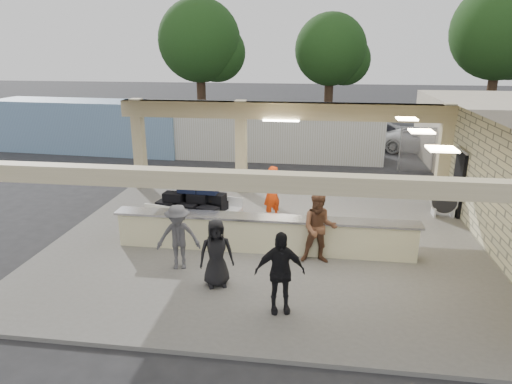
# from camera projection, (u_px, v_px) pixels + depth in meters

# --- Properties ---
(ground) EXTENTS (120.00, 120.00, 0.00)m
(ground) POSITION_uv_depth(u_px,v_px,m) (266.00, 246.00, 12.95)
(ground) COLOR #242426
(ground) RESTS_ON ground
(pavilion) EXTENTS (12.01, 10.00, 3.55)m
(pavilion) POSITION_uv_depth(u_px,v_px,m) (276.00, 194.00, 13.14)
(pavilion) COLOR #62605B
(pavilion) RESTS_ON ground
(baggage_counter) EXTENTS (8.20, 0.58, 0.98)m
(baggage_counter) POSITION_uv_depth(u_px,v_px,m) (264.00, 234.00, 12.30)
(baggage_counter) COLOR beige
(baggage_counter) RESTS_ON pavilion
(luggage_cart) EXTENTS (2.78, 2.09, 1.45)m
(luggage_cart) POSITION_uv_depth(u_px,v_px,m) (194.00, 206.00, 13.61)
(luggage_cart) COLOR silver
(luggage_cart) RESTS_ON pavilion
(drum_fan) EXTENTS (0.90, 0.48, 0.96)m
(drum_fan) POSITION_uv_depth(u_px,v_px,m) (444.00, 201.00, 14.84)
(drum_fan) COLOR silver
(drum_fan) RESTS_ON pavilion
(baggage_handler) EXTENTS (0.71, 0.71, 1.78)m
(baggage_handler) POSITION_uv_depth(u_px,v_px,m) (272.00, 193.00, 14.39)
(baggage_handler) COLOR #ED3B0C
(baggage_handler) RESTS_ON pavilion
(passenger_a) EXTENTS (0.93, 0.45, 1.87)m
(passenger_a) POSITION_uv_depth(u_px,v_px,m) (319.00, 228.00, 11.50)
(passenger_a) COLOR brown
(passenger_a) RESTS_ON pavilion
(passenger_b) EXTENTS (1.10, 0.59, 1.78)m
(passenger_b) POSITION_uv_depth(u_px,v_px,m) (280.00, 272.00, 9.35)
(passenger_b) COLOR black
(passenger_b) RESTS_ON pavilion
(passenger_c) EXTENTS (1.13, 0.58, 1.66)m
(passenger_c) POSITION_uv_depth(u_px,v_px,m) (178.00, 237.00, 11.22)
(passenger_c) COLOR #4B4B50
(passenger_c) RESTS_ON pavilion
(passenger_d) EXTENTS (0.85, 0.57, 1.61)m
(passenger_d) POSITION_uv_depth(u_px,v_px,m) (216.00, 253.00, 10.41)
(passenger_d) COLOR black
(passenger_d) RESTS_ON pavilion
(car_white_a) EXTENTS (5.23, 3.74, 1.36)m
(car_white_a) POSITION_uv_depth(u_px,v_px,m) (431.00, 141.00, 23.93)
(car_white_a) COLOR white
(car_white_a) RESTS_ON ground
(car_white_b) EXTENTS (4.39, 2.39, 1.31)m
(car_white_b) POSITION_uv_depth(u_px,v_px,m) (498.00, 140.00, 24.24)
(car_white_b) COLOR white
(car_white_b) RESTS_ON ground
(car_dark) EXTENTS (4.49, 1.76, 1.47)m
(car_dark) POSITION_uv_depth(u_px,v_px,m) (377.00, 132.00, 26.26)
(car_dark) COLOR black
(car_dark) RESTS_ON ground
(container_white) EXTENTS (12.48, 2.60, 2.70)m
(container_white) POSITION_uv_depth(u_px,v_px,m) (256.00, 131.00, 23.02)
(container_white) COLOR silver
(container_white) RESTS_ON ground
(container_blue) EXTENTS (10.51, 3.13, 2.70)m
(container_blue) POSITION_uv_depth(u_px,v_px,m) (90.00, 126.00, 24.40)
(container_blue) COLOR #7398B9
(container_blue) RESTS_ON ground
(tree_left) EXTENTS (6.60, 6.30, 9.00)m
(tree_left) POSITION_uv_depth(u_px,v_px,m) (204.00, 44.00, 35.06)
(tree_left) COLOR #382619
(tree_left) RESTS_ON ground
(tree_mid) EXTENTS (6.00, 5.60, 8.00)m
(tree_mid) POSITION_uv_depth(u_px,v_px,m) (335.00, 53.00, 35.82)
(tree_mid) COLOR #382619
(tree_mid) RESTS_ON ground
(tree_right) EXTENTS (7.20, 7.00, 10.00)m
(tree_right) POSITION_uv_depth(u_px,v_px,m) (504.00, 35.00, 32.91)
(tree_right) COLOR #382619
(tree_right) RESTS_ON ground
(adjacent_building) EXTENTS (6.00, 8.00, 3.20)m
(adjacent_building) POSITION_uv_depth(u_px,v_px,m) (500.00, 135.00, 20.65)
(adjacent_building) COLOR beige
(adjacent_building) RESTS_ON ground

